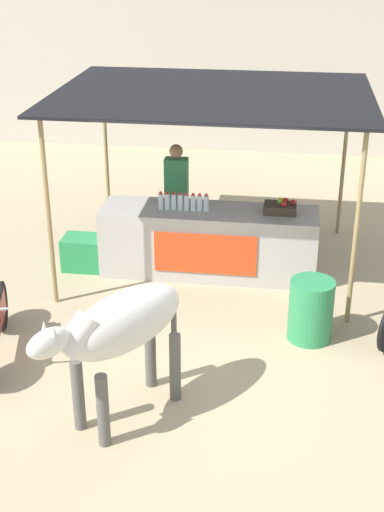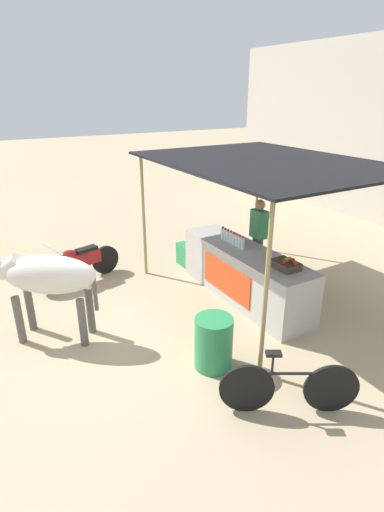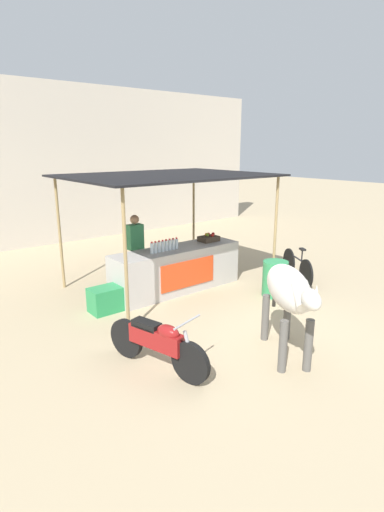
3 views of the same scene
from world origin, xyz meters
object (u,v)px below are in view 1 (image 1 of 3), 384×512
vendor_behind_counter (177,197)px  water_barrel (311,310)px  cooler_box (85,253)px  fruit_crate (281,207)px  stall_counter (209,242)px  cow (121,328)px

vendor_behind_counter → water_barrel: 3.11m
cooler_box → fruit_crate: bearing=3.2°
cooler_box → water_barrel: size_ratio=0.79×
stall_counter → cooler_box: 1.81m
stall_counter → vendor_behind_counter: 1.02m
stall_counter → water_barrel: bearing=-48.3°
stall_counter → cooler_box: stall_counter is taller
vendor_behind_counter → cooler_box: vendor_behind_counter is taller
stall_counter → water_barrel: size_ratio=3.94×
vendor_behind_counter → cooler_box: bearing=-144.9°
vendor_behind_counter → water_barrel: vendor_behind_counter is taller
water_barrel → cooler_box: bearing=155.1°
vendor_behind_counter → cow: size_ratio=0.97×
cooler_box → cow: size_ratio=0.35×
cooler_box → water_barrel: (3.20, -1.49, 0.14)m
stall_counter → cow: size_ratio=1.76×
vendor_behind_counter → cow: 4.12m
cow → fruit_crate: bearing=67.4°
stall_counter → fruit_crate: fruit_crate is taller
water_barrel → cow: size_ratio=0.45×
water_barrel → cow: 2.66m
fruit_crate → water_barrel: fruit_crate is taller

